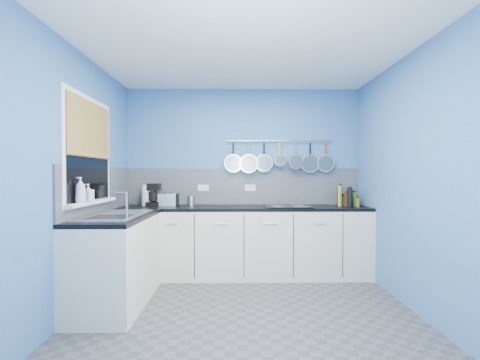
{
  "coord_description": "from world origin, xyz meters",
  "views": [
    {
      "loc": [
        -0.09,
        -2.92,
        1.31
      ],
      "look_at": [
        -0.05,
        0.75,
        1.25
      ],
      "focal_mm": 23.77,
      "sensor_mm": 36.0,
      "label": 1
    }
  ],
  "objects_px": {
    "soap_bottle_b": "(88,193)",
    "toaster": "(168,199)",
    "paper_towel": "(147,195)",
    "canister": "(191,201)",
    "soap_bottle_a": "(80,190)",
    "hob": "(288,206)",
    "coffee_maker": "(154,195)"
  },
  "relations": [
    {
      "from": "soap_bottle_a",
      "to": "soap_bottle_b",
      "type": "relative_size",
      "value": 1.39
    },
    {
      "from": "soap_bottle_a",
      "to": "canister",
      "type": "height_order",
      "value": "soap_bottle_a"
    },
    {
      "from": "soap_bottle_a",
      "to": "toaster",
      "type": "bearing_deg",
      "value": 67.96
    },
    {
      "from": "toaster",
      "to": "hob",
      "type": "relative_size",
      "value": 0.43
    },
    {
      "from": "soap_bottle_a",
      "to": "hob",
      "type": "distance_m",
      "value": 2.42
    },
    {
      "from": "toaster",
      "to": "hob",
      "type": "distance_m",
      "value": 1.59
    },
    {
      "from": "soap_bottle_b",
      "to": "toaster",
      "type": "height_order",
      "value": "soap_bottle_b"
    },
    {
      "from": "paper_towel",
      "to": "toaster",
      "type": "distance_m",
      "value": 0.28
    },
    {
      "from": "soap_bottle_b",
      "to": "hob",
      "type": "distance_m",
      "value": 2.34
    },
    {
      "from": "soap_bottle_b",
      "to": "paper_towel",
      "type": "xyz_separation_m",
      "value": [
        0.25,
        1.12,
        -0.1
      ]
    },
    {
      "from": "soap_bottle_b",
      "to": "toaster",
      "type": "xyz_separation_m",
      "value": [
        0.53,
        1.14,
        -0.15
      ]
    },
    {
      "from": "soap_bottle_a",
      "to": "paper_towel",
      "type": "height_order",
      "value": "soap_bottle_a"
    },
    {
      "from": "paper_towel",
      "to": "canister",
      "type": "relative_size",
      "value": 2.06
    },
    {
      "from": "soap_bottle_a",
      "to": "canister",
      "type": "bearing_deg",
      "value": 56.09
    },
    {
      "from": "paper_towel",
      "to": "soap_bottle_a",
      "type": "bearing_deg",
      "value": -100.98
    },
    {
      "from": "paper_towel",
      "to": "canister",
      "type": "height_order",
      "value": "paper_towel"
    },
    {
      "from": "soap_bottle_a",
      "to": "hob",
      "type": "height_order",
      "value": "soap_bottle_a"
    },
    {
      "from": "toaster",
      "to": "coffee_maker",
      "type": "bearing_deg",
      "value": -177.41
    },
    {
      "from": "soap_bottle_a",
      "to": "coffee_maker",
      "type": "relative_size",
      "value": 0.81
    },
    {
      "from": "soap_bottle_b",
      "to": "canister",
      "type": "height_order",
      "value": "soap_bottle_b"
    },
    {
      "from": "toaster",
      "to": "soap_bottle_b",
      "type": "bearing_deg",
      "value": -121.87
    },
    {
      "from": "soap_bottle_a",
      "to": "toaster",
      "type": "distance_m",
      "value": 1.41
    },
    {
      "from": "soap_bottle_a",
      "to": "paper_towel",
      "type": "relative_size",
      "value": 0.86
    },
    {
      "from": "toaster",
      "to": "canister",
      "type": "bearing_deg",
      "value": -15.4
    },
    {
      "from": "coffee_maker",
      "to": "hob",
      "type": "xyz_separation_m",
      "value": [
        1.76,
        -0.11,
        -0.14
      ]
    },
    {
      "from": "hob",
      "to": "canister",
      "type": "bearing_deg",
      "value": 175.6
    },
    {
      "from": "hob",
      "to": "soap_bottle_a",
      "type": "bearing_deg",
      "value": -151.23
    },
    {
      "from": "soap_bottle_b",
      "to": "paper_towel",
      "type": "height_order",
      "value": "soap_bottle_b"
    },
    {
      "from": "coffee_maker",
      "to": "canister",
      "type": "xyz_separation_m",
      "value": [
        0.5,
        -0.01,
        -0.08
      ]
    },
    {
      "from": "hob",
      "to": "coffee_maker",
      "type": "bearing_deg",
      "value": 176.37
    },
    {
      "from": "coffee_maker",
      "to": "paper_towel",
      "type": "bearing_deg",
      "value": 176.41
    },
    {
      "from": "canister",
      "to": "paper_towel",
      "type": "bearing_deg",
      "value": 177.78
    }
  ]
}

